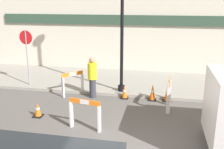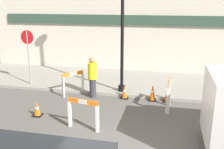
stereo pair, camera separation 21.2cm
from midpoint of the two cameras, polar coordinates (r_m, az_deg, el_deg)
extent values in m
cube|color=gray|center=(12.30, 8.15, -1.90)|extent=(18.00, 3.74, 0.12)
cube|color=beige|center=(13.70, 9.27, 11.37)|extent=(18.00, 0.12, 5.50)
cube|color=#2D4738|center=(13.59, 9.25, 11.55)|extent=(16.20, 0.10, 0.50)
cylinder|color=black|center=(10.97, 2.67, -2.98)|extent=(0.29, 0.29, 0.24)
cylinder|color=black|center=(10.40, 2.87, 11.65)|extent=(0.13, 0.13, 5.80)
cylinder|color=gray|center=(12.08, -17.16, 3.40)|extent=(0.06, 0.06, 2.39)
cylinder|color=red|center=(11.93, -17.52, 7.74)|extent=(0.60, 0.04, 0.60)
cube|color=white|center=(11.09, -5.84, -1.90)|extent=(0.14, 0.13, 0.83)
cube|color=white|center=(10.69, -9.99, -2.75)|extent=(0.14, 0.13, 0.83)
cube|color=orange|center=(10.74, -7.98, 0.16)|extent=(0.65, 0.73, 0.15)
cube|color=white|center=(10.74, -7.98, 0.16)|extent=(0.21, 0.24, 0.14)
cube|color=white|center=(8.23, -8.44, -8.55)|extent=(0.08, 0.14, 0.81)
cube|color=white|center=(7.83, -2.44, -9.69)|extent=(0.08, 0.14, 0.81)
cube|color=orange|center=(7.83, -5.61, -5.92)|extent=(0.98, 0.19, 0.15)
cube|color=white|center=(7.83, -5.61, -5.92)|extent=(0.30, 0.08, 0.14)
cube|color=white|center=(9.17, 12.71, -5.67)|extent=(0.13, 0.07, 0.96)
cube|color=white|center=(9.90, 12.95, -4.03)|extent=(0.13, 0.07, 0.96)
cube|color=orange|center=(9.35, 13.05, -1.63)|extent=(0.07, 0.85, 0.15)
cube|color=white|center=(9.35, 13.05, -1.63)|extent=(0.04, 0.26, 0.14)
cube|color=black|center=(10.44, 9.33, -5.48)|extent=(0.30, 0.30, 0.04)
cone|color=orange|center=(10.32, 9.42, -3.76)|extent=(0.22, 0.22, 0.63)
cylinder|color=white|center=(10.31, 9.42, -3.60)|extent=(0.13, 0.13, 0.09)
cube|color=black|center=(9.32, -15.26, -8.54)|extent=(0.30, 0.30, 0.04)
cone|color=orange|center=(9.23, -15.37, -7.15)|extent=(0.22, 0.22, 0.45)
cylinder|color=white|center=(9.22, -15.38, -7.02)|extent=(0.13, 0.13, 0.06)
cube|color=black|center=(10.54, 3.32, -5.07)|extent=(0.30, 0.30, 0.04)
cone|color=orange|center=(10.44, 3.34, -3.69)|extent=(0.22, 0.22, 0.50)
cylinder|color=white|center=(10.44, 3.35, -3.56)|extent=(0.13, 0.13, 0.07)
cube|color=black|center=(10.43, 12.48, -5.67)|extent=(0.30, 0.30, 0.04)
cone|color=orange|center=(10.31, 12.59, -3.89)|extent=(0.23, 0.22, 0.65)
cylinder|color=white|center=(10.30, 12.60, -3.72)|extent=(0.13, 0.13, 0.09)
cylinder|color=#33333D|center=(10.54, -3.63, -2.96)|extent=(0.36, 0.36, 0.77)
cylinder|color=yellow|center=(10.33, -3.70, 0.77)|extent=(0.50, 0.50, 0.65)
sphere|color=tan|center=(10.22, -3.74, 3.14)|extent=(0.32, 0.32, 0.23)
camera|label=1|loc=(0.11, -89.40, 0.17)|focal=42.00mm
camera|label=2|loc=(0.11, 90.60, -0.17)|focal=42.00mm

